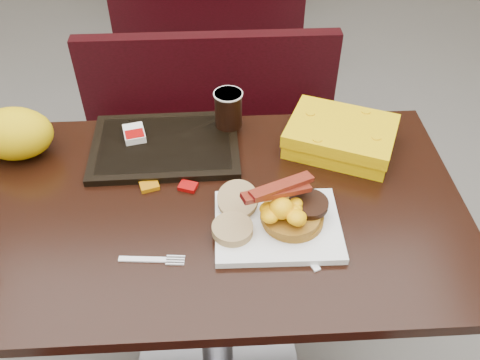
{
  "coord_description": "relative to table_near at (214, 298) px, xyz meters",
  "views": [
    {
      "loc": [
        0.03,
        -0.85,
        1.61
      ],
      "look_at": [
        0.07,
        0.03,
        0.8
      ],
      "focal_mm": 38.61,
      "sensor_mm": 36.0,
      "label": 1
    }
  ],
  "objects": [
    {
      "name": "table_near",
      "position": [
        0.0,
        0.0,
        0.0
      ],
      "size": [
        1.2,
        0.7,
        0.75
      ],
      "primitive_type": null,
      "color": "black",
      "rests_on": "floor"
    },
    {
      "name": "bench_near_n",
      "position": [
        0.0,
        0.7,
        -0.02
      ],
      "size": [
        1.0,
        0.46,
        0.72
      ],
      "primitive_type": null,
      "color": "black",
      "rests_on": "floor"
    },
    {
      "name": "bench_far_s",
      "position": [
        0.0,
        1.9,
        -0.02
      ],
      "size": [
        1.0,
        0.46,
        0.72
      ],
      "primitive_type": null,
      "color": "black",
      "rests_on": "floor"
    },
    {
      "name": "platter",
      "position": [
        0.15,
        -0.08,
        0.38
      ],
      "size": [
        0.28,
        0.22,
        0.02
      ],
      "primitive_type": "cube",
      "rotation": [
        0.0,
        0.0,
        -0.02
      ],
      "color": "white",
      "rests_on": "table_near"
    },
    {
      "name": "pancake_stack",
      "position": [
        0.18,
        -0.08,
        0.41
      ],
      "size": [
        0.15,
        0.15,
        0.03
      ],
      "primitive_type": "cylinder",
      "rotation": [
        0.0,
        0.0,
        0.06
      ],
      "color": "#925F18",
      "rests_on": "platter"
    },
    {
      "name": "sausage_patty",
      "position": [
        0.22,
        -0.06,
        0.43
      ],
      "size": [
        0.1,
        0.1,
        0.01
      ],
      "primitive_type": "cylinder",
      "rotation": [
        0.0,
        0.0,
        -0.19
      ],
      "color": "black",
      "rests_on": "pancake_stack"
    },
    {
      "name": "scrambled_eggs",
      "position": [
        0.15,
        -0.09,
        0.44
      ],
      "size": [
        0.1,
        0.09,
        0.05
      ],
      "primitive_type": "ellipsoid",
      "rotation": [
        0.0,
        0.0,
        -0.14
      ],
      "color": "#FFC805",
      "rests_on": "pancake_stack"
    },
    {
      "name": "bacon_strips",
      "position": [
        0.15,
        -0.07,
        0.48
      ],
      "size": [
        0.17,
        0.12,
        0.01
      ],
      "primitive_type": null,
      "rotation": [
        0.0,
        0.0,
        0.36
      ],
      "color": "#480509",
      "rests_on": "scrambled_eggs"
    },
    {
      "name": "muffin_bottom",
      "position": [
        0.05,
        -0.1,
        0.4
      ],
      "size": [
        0.09,
        0.09,
        0.02
      ],
      "primitive_type": "cylinder",
      "rotation": [
        0.0,
        0.0,
        0.0
      ],
      "color": "tan",
      "rests_on": "platter"
    },
    {
      "name": "muffin_top",
      "position": [
        0.07,
        -0.03,
        0.41
      ],
      "size": [
        0.1,
        0.1,
        0.05
      ],
      "primitive_type": "cylinder",
      "rotation": [
        0.38,
        0.0,
        -0.13
      ],
      "color": "tan",
      "rests_on": "platter"
    },
    {
      "name": "fork",
      "position": [
        -0.14,
        -0.16,
        0.38
      ],
      "size": [
        0.14,
        0.04,
        0.0
      ],
      "primitive_type": null,
      "rotation": [
        0.0,
        0.0,
        -0.09
      ],
      "color": "white",
      "rests_on": "table_near"
    },
    {
      "name": "knife",
      "position": [
        0.19,
        -0.12,
        0.38
      ],
      "size": [
        0.08,
        0.17,
        0.0
      ],
      "primitive_type": "cube",
      "rotation": [
        0.0,
        0.0,
        -1.18
      ],
      "color": "white",
      "rests_on": "table_near"
    },
    {
      "name": "condiment_syrup",
      "position": [
        -0.14,
        0.07,
        0.38
      ],
      "size": [
        0.05,
        0.04,
        0.01
      ],
      "primitive_type": "cube",
      "rotation": [
        0.0,
        0.0,
        0.29
      ],
      "color": "#A76107",
      "rests_on": "table_near"
    },
    {
      "name": "condiment_ketchup",
      "position": [
        -0.05,
        0.06,
        0.38
      ],
      "size": [
        0.05,
        0.04,
        0.01
      ],
      "primitive_type": "cube",
      "rotation": [
        0.0,
        0.0,
        -0.35
      ],
      "color": "#8C0504",
      "rests_on": "table_near"
    },
    {
      "name": "tray",
      "position": [
        -0.11,
        0.21,
        0.38
      ],
      "size": [
        0.39,
        0.28,
        0.02
      ],
      "primitive_type": "cube",
      "rotation": [
        0.0,
        0.0,
        0.01
      ],
      "color": "black",
      "rests_on": "table_near"
    },
    {
      "name": "hashbrown_sleeve_left",
      "position": [
        -0.19,
        0.25,
        0.4
      ],
      "size": [
        0.07,
        0.08,
        0.02
      ],
      "primitive_type": "cube",
      "rotation": [
        0.0,
        0.0,
        0.23
      ],
      "color": "silver",
      "rests_on": "tray"
    },
    {
      "name": "coffee_cup_far",
      "position": [
        0.06,
        0.29,
        0.44
      ],
      "size": [
        0.08,
        0.08,
        0.1
      ],
      "primitive_type": "cylinder",
      "rotation": [
        0.0,
        0.0,
        -0.18
      ],
      "color": "black",
      "rests_on": "tray"
    },
    {
      "name": "clamshell",
      "position": [
        0.34,
        0.19,
        0.41
      ],
      "size": [
        0.33,
        0.29,
        0.07
      ],
      "primitive_type": "cube",
      "rotation": [
        0.0,
        0.0,
        -0.42
      ],
      "color": "#E3B103",
      "rests_on": "table_near"
    },
    {
      "name": "paper_bag",
      "position": [
        -0.48,
        0.21,
        0.44
      ],
      "size": [
        0.23,
        0.2,
        0.13
      ],
      "primitive_type": "ellipsoid",
      "rotation": [
        0.0,
        0.0,
        0.36
      ],
      "color": "yellow",
      "rests_on": "table_near"
    }
  ]
}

